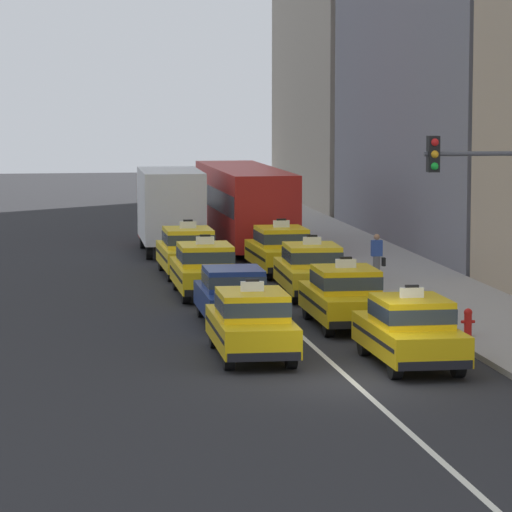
% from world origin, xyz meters
% --- Properties ---
extents(ground_plane, '(160.00, 160.00, 0.00)m').
position_xyz_m(ground_plane, '(0.00, 0.00, 0.00)').
color(ground_plane, '#232326').
extents(lane_stripe_left_right, '(0.14, 80.00, 0.01)m').
position_xyz_m(lane_stripe_left_right, '(0.00, 20.00, 0.00)').
color(lane_stripe_left_right, silver).
rests_on(lane_stripe_left_right, ground).
extents(sidewalk_curb, '(4.00, 90.00, 0.15)m').
position_xyz_m(sidewalk_curb, '(5.60, 15.00, 0.07)').
color(sidewalk_curb, '#9E9993').
rests_on(sidewalk_curb, ground).
extents(taxi_left_nearest, '(1.90, 4.59, 1.96)m').
position_xyz_m(taxi_left_nearest, '(-1.80, 3.35, 0.88)').
color(taxi_left_nearest, black).
rests_on(taxi_left_nearest, ground).
extents(sedan_left_second, '(1.81, 4.32, 1.58)m').
position_xyz_m(sedan_left_second, '(-1.52, 8.67, 0.85)').
color(sedan_left_second, black).
rests_on(sedan_left_second, ground).
extents(taxi_left_third, '(1.86, 4.58, 1.96)m').
position_xyz_m(taxi_left_third, '(-1.63, 14.30, 0.88)').
color(taxi_left_third, black).
rests_on(taxi_left_third, ground).
extents(taxi_left_fourth, '(1.83, 4.56, 1.96)m').
position_xyz_m(taxi_left_fourth, '(-1.58, 19.57, 0.88)').
color(taxi_left_fourth, black).
rests_on(taxi_left_fourth, ground).
extents(box_truck_left_fifth, '(2.42, 7.01, 3.27)m').
position_xyz_m(box_truck_left_fifth, '(-1.49, 27.02, 1.78)').
color(box_truck_left_fifth, black).
rests_on(box_truck_left_fifth, ground).
extents(taxi_right_nearest, '(1.85, 4.57, 1.96)m').
position_xyz_m(taxi_right_nearest, '(1.74, 1.70, 0.88)').
color(taxi_right_nearest, black).
rests_on(taxi_right_nearest, ground).
extents(taxi_right_second, '(1.86, 4.58, 1.96)m').
position_xyz_m(taxi_right_second, '(1.43, 7.66, 0.88)').
color(taxi_right_second, black).
rests_on(taxi_right_second, ground).
extents(taxi_right_third, '(1.96, 4.62, 1.96)m').
position_xyz_m(taxi_right_third, '(1.65, 13.69, 0.88)').
color(taxi_right_third, black).
rests_on(taxi_right_third, ground).
extents(taxi_right_fourth, '(1.89, 4.59, 1.96)m').
position_xyz_m(taxi_right_fourth, '(1.65, 19.44, 0.88)').
color(taxi_right_fourth, black).
rests_on(taxi_right_fourth, ground).
extents(bus_right_fifth, '(2.68, 11.24, 3.22)m').
position_xyz_m(bus_right_fifth, '(1.68, 28.37, 1.82)').
color(bus_right_fifth, black).
rests_on(bus_right_fifth, ground).
extents(sedan_right_sixth, '(1.92, 4.36, 1.58)m').
position_xyz_m(sedan_right_sixth, '(1.50, 37.12, 0.85)').
color(sedan_right_sixth, black).
rests_on(sedan_right_sixth, ground).
extents(pedestrian_mid_block, '(0.47, 0.24, 1.52)m').
position_xyz_m(pedestrian_mid_block, '(4.37, 16.40, 0.91)').
color(pedestrian_mid_block, slate).
rests_on(pedestrian_mid_block, sidewalk_curb).
extents(fire_hydrant, '(0.36, 0.22, 0.73)m').
position_xyz_m(fire_hydrant, '(4.08, 4.84, 0.55)').
color(fire_hydrant, red).
rests_on(fire_hydrant, sidewalk_curb).
extents(traffic_light_pole, '(2.87, 0.33, 5.58)m').
position_xyz_m(traffic_light_pole, '(2.89, -1.96, 3.82)').
color(traffic_light_pole, '#47474C').
rests_on(traffic_light_pole, ground).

